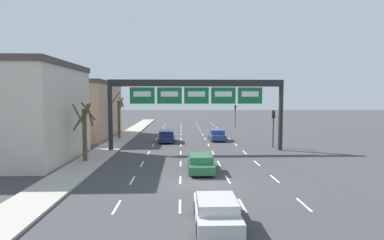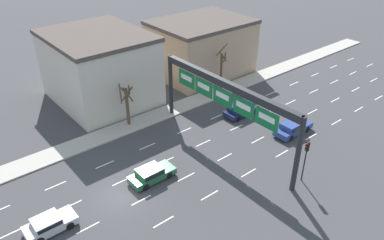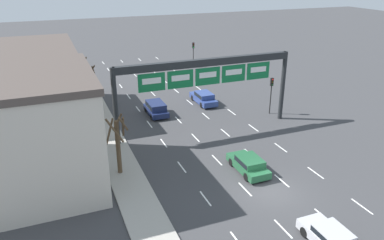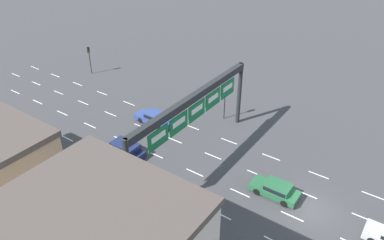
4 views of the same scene
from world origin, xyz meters
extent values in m
plane|color=#3D3D3F|center=(0.00, 0.00, 0.00)|extent=(220.00, 220.00, 0.00)
cube|color=#A8A399|center=(-9.65, 0.00, 0.07)|extent=(2.80, 110.00, 0.15)
cube|color=white|center=(-4.95, -4.00, 0.01)|extent=(0.12, 2.00, 0.01)
cube|color=white|center=(-4.95, 1.00, 0.01)|extent=(0.12, 2.00, 0.01)
cube|color=white|center=(-4.95, 6.00, 0.01)|extent=(0.12, 2.00, 0.01)
cube|color=white|center=(-4.95, 11.00, 0.01)|extent=(0.12, 2.00, 0.01)
cube|color=white|center=(-4.95, 16.00, 0.01)|extent=(0.12, 2.00, 0.01)
cube|color=white|center=(-4.95, 21.00, 0.01)|extent=(0.12, 2.00, 0.01)
cube|color=white|center=(-4.95, 26.00, 0.01)|extent=(0.12, 2.00, 0.01)
cube|color=white|center=(-4.95, 31.00, 0.01)|extent=(0.12, 2.00, 0.01)
cube|color=white|center=(-4.95, 36.00, 0.01)|extent=(0.12, 2.00, 0.01)
cube|color=white|center=(-4.95, 41.00, 0.01)|extent=(0.12, 2.00, 0.01)
cube|color=white|center=(-4.95, 46.00, 0.01)|extent=(0.12, 2.00, 0.01)
cube|color=white|center=(-1.65, -9.00, 0.01)|extent=(0.12, 2.00, 0.01)
cube|color=white|center=(-1.65, -4.00, 0.01)|extent=(0.12, 2.00, 0.01)
cube|color=white|center=(-1.65, 1.00, 0.01)|extent=(0.12, 2.00, 0.01)
cube|color=white|center=(-1.65, 6.00, 0.01)|extent=(0.12, 2.00, 0.01)
cube|color=white|center=(-1.65, 11.00, 0.01)|extent=(0.12, 2.00, 0.01)
cube|color=white|center=(-1.65, 16.00, 0.01)|extent=(0.12, 2.00, 0.01)
cube|color=white|center=(-1.65, 21.00, 0.01)|extent=(0.12, 2.00, 0.01)
cube|color=white|center=(-1.65, 26.00, 0.01)|extent=(0.12, 2.00, 0.01)
cube|color=white|center=(-1.65, 31.00, 0.01)|extent=(0.12, 2.00, 0.01)
cube|color=white|center=(-1.65, 36.00, 0.01)|extent=(0.12, 2.00, 0.01)
cube|color=white|center=(-1.65, 41.00, 0.01)|extent=(0.12, 2.00, 0.01)
cube|color=white|center=(-1.65, 46.00, 0.01)|extent=(0.12, 2.00, 0.01)
cube|color=white|center=(1.65, -4.00, 0.01)|extent=(0.12, 2.00, 0.01)
cube|color=white|center=(1.65, 1.00, 0.01)|extent=(0.12, 2.00, 0.01)
cube|color=white|center=(1.65, 6.00, 0.01)|extent=(0.12, 2.00, 0.01)
cube|color=white|center=(1.65, 11.00, 0.01)|extent=(0.12, 2.00, 0.01)
cube|color=white|center=(1.65, 16.00, 0.01)|extent=(0.12, 2.00, 0.01)
cube|color=white|center=(1.65, 21.00, 0.01)|extent=(0.12, 2.00, 0.01)
cube|color=white|center=(1.65, 26.00, 0.01)|extent=(0.12, 2.00, 0.01)
cube|color=white|center=(1.65, 31.00, 0.01)|extent=(0.12, 2.00, 0.01)
cube|color=white|center=(1.65, 36.00, 0.01)|extent=(0.12, 2.00, 0.01)
cube|color=white|center=(1.65, 41.00, 0.01)|extent=(0.12, 2.00, 0.01)
cube|color=white|center=(4.95, 1.00, 0.01)|extent=(0.12, 2.00, 0.01)
cube|color=white|center=(4.95, 6.00, 0.01)|extent=(0.12, 2.00, 0.01)
cube|color=white|center=(4.95, 11.00, 0.01)|extent=(0.12, 2.00, 0.01)
cube|color=white|center=(4.95, 16.00, 0.01)|extent=(0.12, 2.00, 0.01)
cube|color=white|center=(4.95, 21.00, 0.01)|extent=(0.12, 2.00, 0.01)
cube|color=white|center=(4.95, 26.00, 0.01)|extent=(0.12, 2.00, 0.01)
cube|color=white|center=(4.95, 31.00, 0.01)|extent=(0.12, 2.00, 0.01)
cube|color=white|center=(4.95, 36.00, 0.01)|extent=(0.12, 2.00, 0.01)
cylinder|color=#232628|center=(-9.05, 12.29, 3.76)|extent=(0.47, 0.47, 7.53)
cylinder|color=#232628|center=(9.05, 12.29, 3.76)|extent=(0.47, 0.47, 7.53)
cube|color=#232628|center=(0.00, 12.29, 7.18)|extent=(18.10, 0.60, 0.70)
cube|color=#116B38|center=(-5.63, 11.95, 5.87)|extent=(2.57, 0.08, 1.71)
cube|color=white|center=(-5.63, 11.90, 6.03)|extent=(1.80, 0.02, 0.55)
cube|color=#116B38|center=(-2.82, 11.95, 5.87)|extent=(2.57, 0.08, 1.71)
cube|color=white|center=(-2.82, 11.90, 6.03)|extent=(1.80, 0.02, 0.55)
cube|color=#116B38|center=(0.00, 11.95, 5.87)|extent=(2.57, 0.08, 1.71)
cube|color=white|center=(0.00, 11.90, 6.03)|extent=(1.80, 0.02, 0.55)
cube|color=#116B38|center=(2.82, 11.95, 5.87)|extent=(2.57, 0.08, 1.71)
cube|color=white|center=(2.82, 11.90, 6.03)|extent=(1.80, 0.02, 0.55)
cube|color=#116B38|center=(5.63, 11.95, 5.87)|extent=(2.57, 0.08, 1.71)
cube|color=white|center=(5.63, 11.90, 6.03)|extent=(1.80, 0.02, 0.55)
cube|color=beige|center=(-17.99, 7.80, 4.13)|extent=(13.08, 10.84, 8.26)
cube|color=#4C423D|center=(-17.99, 7.80, 8.51)|extent=(13.34, 11.05, 0.50)
cube|color=tan|center=(-16.61, 23.49, 3.70)|extent=(10.32, 13.39, 7.40)
cube|color=#4C423D|center=(-16.61, 23.49, 7.65)|extent=(10.53, 13.65, 0.50)
cube|color=#19234C|center=(-3.46, 18.46, 0.49)|extent=(1.89, 4.09, 0.58)
cube|color=#19234C|center=(-3.46, 18.42, 1.15)|extent=(1.73, 2.86, 0.72)
cube|color=black|center=(-3.46, 18.42, 1.15)|extent=(1.77, 2.63, 0.52)
cylinder|color=black|center=(-4.31, 19.68, 0.33)|extent=(0.22, 0.66, 0.66)
cylinder|color=black|center=(-2.60, 19.68, 0.33)|extent=(0.22, 0.66, 0.66)
cylinder|color=black|center=(-4.31, 17.23, 0.33)|extent=(0.22, 0.66, 0.66)
cylinder|color=black|center=(-2.60, 17.23, 0.33)|extent=(0.22, 0.66, 0.66)
cube|color=#235B38|center=(-0.09, 3.37, 0.50)|extent=(1.86, 4.34, 0.60)
cube|color=#235B38|center=(-0.09, 3.11, 1.07)|extent=(1.71, 2.26, 0.54)
cube|color=black|center=(-0.09, 3.11, 1.07)|extent=(1.74, 2.08, 0.39)
cylinder|color=black|center=(-0.93, 4.67, 0.33)|extent=(0.22, 0.66, 0.66)
cylinder|color=black|center=(0.75, 4.67, 0.33)|extent=(0.22, 0.66, 0.66)
cylinder|color=black|center=(-0.93, 2.06, 0.33)|extent=(0.22, 0.66, 0.66)
cylinder|color=black|center=(0.75, 2.06, 0.33)|extent=(0.22, 0.66, 0.66)
cube|color=#B7B7BC|center=(-0.01, -6.30, 0.51)|extent=(1.86, 3.99, 0.62)
cube|color=#B7B7BC|center=(-0.01, -6.54, 1.05)|extent=(1.71, 2.07, 0.47)
cube|color=black|center=(-0.01, -6.54, 1.05)|extent=(1.75, 1.91, 0.34)
cylinder|color=black|center=(-0.85, -5.10, 0.33)|extent=(0.22, 0.66, 0.66)
cylinder|color=black|center=(0.83, -5.10, 0.33)|extent=(0.22, 0.66, 0.66)
cylinder|color=black|center=(-0.85, -7.49, 0.33)|extent=(0.22, 0.66, 0.66)
cube|color=navy|center=(3.13, 20.11, 0.53)|extent=(1.86, 4.80, 0.65)
cube|color=navy|center=(3.13, 19.82, 1.14)|extent=(1.71, 2.50, 0.58)
cube|color=black|center=(3.13, 19.82, 1.14)|extent=(1.74, 2.30, 0.42)
cylinder|color=black|center=(2.29, 21.55, 0.33)|extent=(0.22, 0.66, 0.66)
cylinder|color=black|center=(3.97, 21.55, 0.33)|extent=(0.22, 0.66, 0.66)
cylinder|color=black|center=(2.29, 18.67, 0.33)|extent=(0.22, 0.66, 0.66)
cylinder|color=black|center=(3.97, 18.67, 0.33)|extent=(0.22, 0.66, 0.66)
cylinder|color=black|center=(8.80, 13.99, 1.67)|extent=(0.12, 0.12, 3.33)
cube|color=black|center=(8.80, 13.99, 3.78)|extent=(0.30, 0.24, 0.90)
sphere|color=red|center=(8.80, 13.86, 4.08)|extent=(0.20, 0.20, 0.20)
sphere|color=#412F0C|center=(8.80, 13.86, 3.78)|extent=(0.20, 0.20, 0.20)
sphere|color=#0E3515|center=(8.80, 13.86, 3.48)|extent=(0.20, 0.20, 0.20)
cylinder|color=brown|center=(-10.06, 21.40, 2.68)|extent=(0.33, 0.33, 5.07)
cylinder|color=brown|center=(-9.63, 21.23, 5.02)|extent=(0.52, 1.03, 1.44)
cylinder|color=brown|center=(-9.90, 21.78, 4.39)|extent=(0.91, 0.49, 1.04)
cylinder|color=brown|center=(-9.77, 21.73, 5.06)|extent=(0.84, 0.76, 1.21)
cylinder|color=brown|center=(-10.60, 21.88, 5.54)|extent=(1.15, 1.27, 1.83)
cylinder|color=brown|center=(-10.00, 6.84, 2.41)|extent=(0.36, 0.36, 4.53)
cylinder|color=brown|center=(-10.26, 6.27, 4.13)|extent=(1.32, 0.72, 1.98)
cylinder|color=brown|center=(-9.49, 6.77, 4.14)|extent=(0.31, 1.18, 2.01)
cylinder|color=brown|center=(-10.50, 7.24, 3.70)|extent=(1.02, 1.21, 1.83)
cylinder|color=brown|center=(-9.52, 6.46, 4.49)|extent=(0.96, 1.17, 1.61)
cylinder|color=brown|center=(-9.83, 7.15, 4.47)|extent=(0.83, 0.56, 1.42)
camera|label=1|loc=(-1.55, -19.30, 5.73)|focal=28.00mm
camera|label=2|loc=(23.37, -11.17, 22.36)|focal=35.00mm
camera|label=3|loc=(-14.42, -20.10, 15.68)|focal=35.00mm
camera|label=4|loc=(-25.05, -5.20, 23.26)|focal=35.00mm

